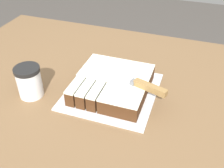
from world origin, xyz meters
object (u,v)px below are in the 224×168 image
object	(u,v)px
knife	(141,85)
cake_board	(112,91)
coffee_cup	(29,82)
cake	(113,84)

from	to	relation	value
knife	cake_board	bearing A→B (deg)	5.61
knife	coffee_cup	bearing A→B (deg)	30.13
cake	coffee_cup	bearing A→B (deg)	-157.26
knife	coffee_cup	distance (m)	0.39
cake	coffee_cup	xyz separation A→B (m)	(-0.27, -0.11, 0.02)
knife	coffee_cup	xyz separation A→B (m)	(-0.38, -0.09, -0.02)
cake	coffee_cup	size ratio (longest dim) A/B	2.30
cake_board	cake	distance (m)	0.03
cake	coffee_cup	distance (m)	0.29
cake	knife	world-z (taller)	knife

